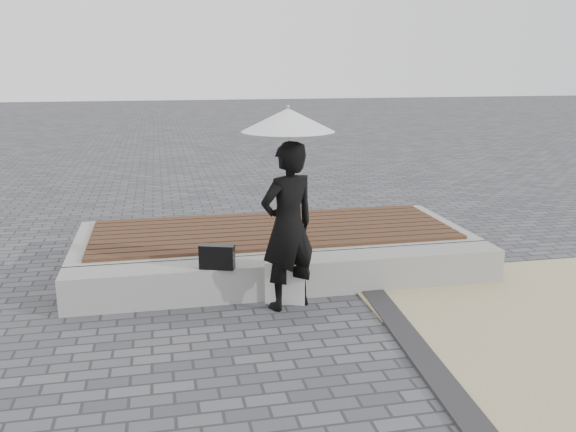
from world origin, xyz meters
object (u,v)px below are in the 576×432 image
Objects in this scene: seating_ledge at (293,275)px; canvas_tote at (286,282)px; handbag at (217,257)px; woman at (288,226)px; parasol at (288,120)px.

seating_ledge is 10.97× the size of canvas_tote.
handbag is at bearing -169.16° from seating_ledge.
canvas_tote is at bearing 11.09° from handbag.
canvas_tote is (0.01, 0.14, -0.66)m from woman.
parasol is at bearing 0.42° from handbag.
parasol is at bearing -23.63° from woman.
canvas_tote is (-0.13, -0.27, 0.03)m from seating_ledge.
woman is at bearing -109.01° from seating_ledge.
woman is 1.48× the size of parasol.
parasol is 3.25× the size of handbag.
handbag is 0.80m from canvas_tote.
woman is 0.84m from handbag.
seating_ledge is 4.16× the size of parasol.
handbag reaches higher than canvas_tote.
canvas_tote is (0.01, 0.14, -1.76)m from parasol.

